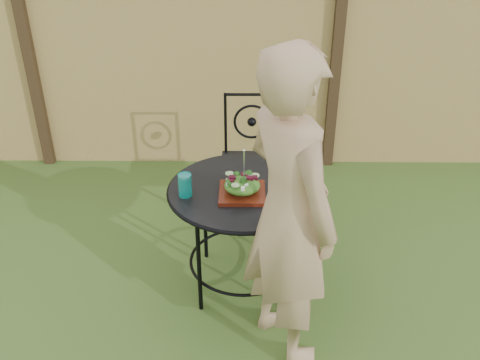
% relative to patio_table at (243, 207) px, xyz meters
% --- Properties ---
extents(ground, '(60.00, 60.00, 0.00)m').
position_rel_patio_table_xyz_m(ground, '(-0.52, -0.48, -0.59)').
color(ground, '#314D19').
rests_on(ground, ground).
extents(fence, '(8.00, 0.12, 1.90)m').
position_rel_patio_table_xyz_m(fence, '(-0.52, 1.72, 0.36)').
color(fence, tan).
rests_on(fence, ground).
extents(patio_table, '(0.92, 0.92, 0.72)m').
position_rel_patio_table_xyz_m(patio_table, '(0.00, 0.00, 0.00)').
color(patio_table, black).
rests_on(patio_table, ground).
extents(patio_chair, '(0.46, 0.46, 0.95)m').
position_rel_patio_table_xyz_m(patio_chair, '(0.06, 0.84, -0.08)').
color(patio_chair, black).
rests_on(patio_chair, ground).
extents(diner, '(0.69, 0.77, 1.76)m').
position_rel_patio_table_xyz_m(diner, '(0.23, -0.51, 0.30)').
color(diner, tan).
rests_on(diner, ground).
extents(salad_plate, '(0.27, 0.27, 0.02)m').
position_rel_patio_table_xyz_m(salad_plate, '(-0.01, -0.08, 0.15)').
color(salad_plate, '#421509').
rests_on(salad_plate, patio_table).
extents(salad, '(0.21, 0.21, 0.08)m').
position_rel_patio_table_xyz_m(salad, '(-0.01, -0.08, 0.20)').
color(salad, '#235614').
rests_on(salad, salad_plate).
extents(fork, '(0.01, 0.01, 0.18)m').
position_rel_patio_table_xyz_m(fork, '(0.00, -0.08, 0.33)').
color(fork, silver).
rests_on(fork, salad).
extents(drinking_glass, '(0.08, 0.08, 0.14)m').
position_rel_patio_table_xyz_m(drinking_glass, '(-0.34, -0.09, 0.21)').
color(drinking_glass, '#0C8E85').
rests_on(drinking_glass, patio_table).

